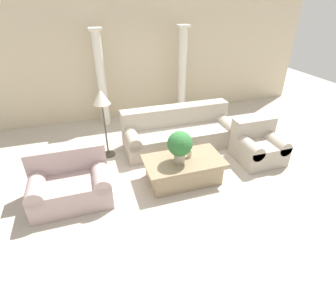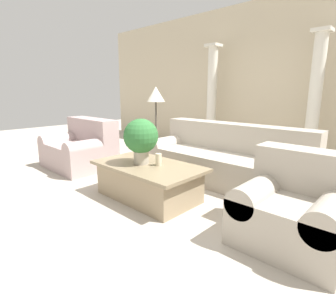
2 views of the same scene
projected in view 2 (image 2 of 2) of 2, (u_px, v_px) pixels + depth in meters
The scene contains 11 objects.
ground_plane at pixel (163, 188), 3.73m from camera, with size 16.00×16.00×0.00m, color #BCB2A3.
wall_back at pixel (262, 79), 5.55m from camera, with size 10.00×0.06×3.20m.
sofa_long at pixel (226, 159), 3.99m from camera, with size 2.46×0.92×0.86m.
loveseat at pixel (81, 148), 4.74m from camera, with size 1.25×0.92×0.86m.
coffee_table at pixel (148, 181), 3.36m from camera, with size 1.42×0.82×0.44m.
potted_plant at pixel (141, 138), 3.29m from camera, with size 0.44×0.44×0.58m.
pillar_candle at pixel (159, 160), 3.25m from camera, with size 0.08×0.08×0.15m.
floor_lamp at pixel (156, 100), 4.92m from camera, with size 0.33×0.33×1.44m.
column_left at pixel (212, 98), 5.97m from camera, with size 0.30×0.30×2.37m.
column_right at pixel (315, 100), 4.54m from camera, with size 0.30×0.30×2.37m.
armchair at pixel (295, 207), 2.34m from camera, with size 0.89×0.85×0.83m.
Camera 2 is at (2.48, -2.51, 1.35)m, focal length 28.00 mm.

